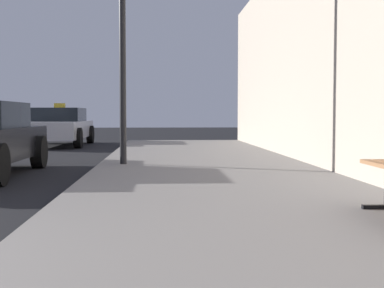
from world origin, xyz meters
TOP-DOWN VIEW (x-y plane):
  - car_silver at (-0.29, 15.50)m, footprint 1.94×4.54m

SIDE VIEW (x-z plane):
  - car_silver at x=-0.29m, z-range -0.07..1.36m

